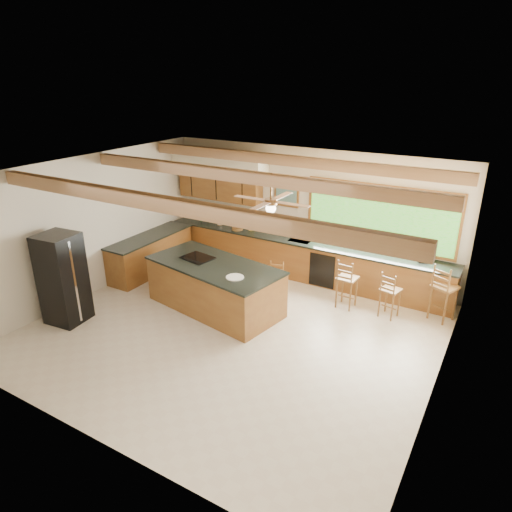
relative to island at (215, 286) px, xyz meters
The scene contains 9 objects.
ground 1.14m from the island, 35.80° to the right, with size 7.20×7.20×0.00m, color beige.
room_shell 1.85m from the island, ahead, with size 7.27×6.54×3.02m.
counter_run 1.92m from the island, 89.59° to the left, with size 7.12×3.10×1.26m.
island is the anchor object (origin of this frame).
refrigerator 2.94m from the island, 139.68° to the right, with size 0.76×0.74×1.79m.
bar_stool_a 1.33m from the island, 45.55° to the left, with size 0.42×0.42×0.93m.
bar_stool_b 2.69m from the island, 30.11° to the left, with size 0.41×0.41×1.08m.
bar_stool_c 3.49m from the island, 23.42° to the left, with size 0.42×0.42×0.98m.
bar_stool_d 4.51m from the island, 23.39° to the left, with size 0.55×0.56×1.18m.
Camera 1 is at (4.15, -6.25, 4.56)m, focal length 32.00 mm.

